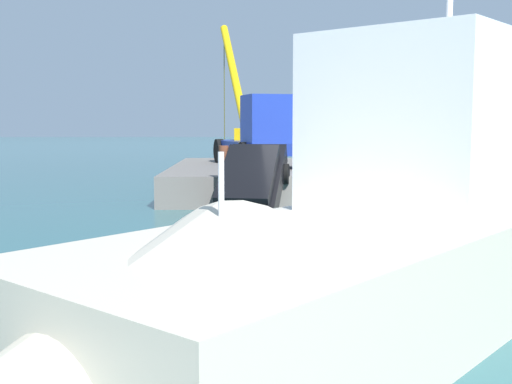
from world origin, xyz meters
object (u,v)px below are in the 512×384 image
crane_truck (262,131)px  moored_yacht (368,274)px  dock_worker (321,147)px  salvaged_car (249,193)px

crane_truck → moored_yacht: crane_truck is taller
moored_yacht → crane_truck: bearing=-176.4°
crane_truck → moored_yacht: size_ratio=0.75×
dock_worker → moored_yacht: bearing=-4.0°
dock_worker → salvaged_car: size_ratio=0.36×
crane_truck → dock_worker: 3.36m
crane_truck → salvaged_car: bearing=-4.8°
crane_truck → dock_worker: crane_truck is taller
crane_truck → dock_worker: size_ratio=6.06×
crane_truck → dock_worker: bearing=37.0°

